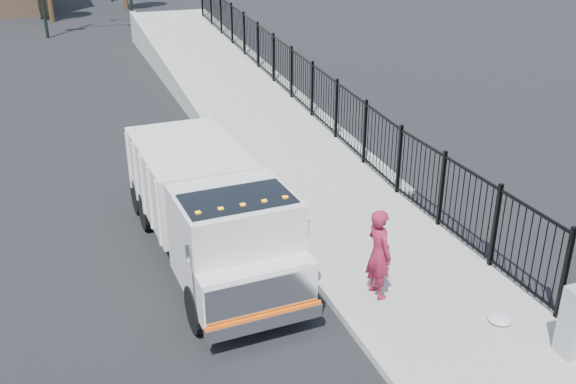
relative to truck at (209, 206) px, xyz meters
name	(u,v)px	position (x,y,z in m)	size (l,w,h in m)	color
ground	(335,302)	(1.85, -2.41, -1.30)	(120.00, 120.00, 0.00)	black
sidewalk	(481,338)	(3.78, -4.41, -1.24)	(3.55, 12.00, 0.12)	#9E998E
curb	(384,362)	(1.85, -4.41, -1.22)	(0.30, 12.00, 0.16)	#ADAAA3
ramp	(226,90)	(3.98, 13.59, -1.30)	(3.95, 24.00, 1.70)	#9E998E
iron_fence	(291,89)	(5.40, 9.59, -0.40)	(0.10, 28.00, 1.80)	black
truck	(209,206)	(0.00, 0.00, 0.00)	(2.52, 6.84, 2.31)	black
worker	(379,253)	(2.65, -2.59, -0.28)	(0.66, 0.43, 1.80)	maroon
debris	(500,319)	(4.34, -4.17, -1.12)	(0.44, 0.44, 0.11)	silver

